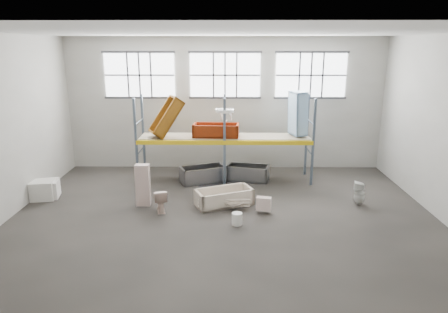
{
  "coord_description": "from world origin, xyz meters",
  "views": [
    {
      "loc": [
        0.14,
        -10.4,
        4.7
      ],
      "look_at": [
        0.0,
        1.5,
        1.4
      ],
      "focal_mm": 32.44,
      "sensor_mm": 36.0,
      "label": 1
    }
  ],
  "objects_px": {
    "bathtub_beige": "(224,197)",
    "rust_tub_flat": "(216,130)",
    "steel_tub_left": "(203,174)",
    "blue_tub_upright": "(298,113)",
    "toilet_white": "(359,193)",
    "carton_near": "(43,190)",
    "toilet_beige": "(160,200)",
    "bucket": "(237,219)",
    "cistern_tall": "(143,185)",
    "steel_tub_right": "(248,173)"
  },
  "relations": [
    {
      "from": "toilet_beige",
      "to": "rust_tub_flat",
      "type": "xyz_separation_m",
      "value": [
        1.54,
        2.85,
        1.48
      ]
    },
    {
      "from": "steel_tub_left",
      "to": "blue_tub_upright",
      "type": "distance_m",
      "value": 3.94
    },
    {
      "from": "steel_tub_left",
      "to": "bucket",
      "type": "bearing_deg",
      "value": -72.12
    },
    {
      "from": "bathtub_beige",
      "to": "bucket",
      "type": "xyz_separation_m",
      "value": [
        0.37,
        -1.41,
        -0.08
      ]
    },
    {
      "from": "toilet_beige",
      "to": "toilet_white",
      "type": "relative_size",
      "value": 0.94
    },
    {
      "from": "cistern_tall",
      "to": "carton_near",
      "type": "height_order",
      "value": "cistern_tall"
    },
    {
      "from": "blue_tub_upright",
      "to": "steel_tub_right",
      "type": "bearing_deg",
      "value": -175.9
    },
    {
      "from": "bathtub_beige",
      "to": "blue_tub_upright",
      "type": "distance_m",
      "value": 4.15
    },
    {
      "from": "toilet_beige",
      "to": "carton_near",
      "type": "xyz_separation_m",
      "value": [
        -3.85,
        0.91,
        -0.04
      ]
    },
    {
      "from": "steel_tub_left",
      "to": "rust_tub_flat",
      "type": "distance_m",
      "value": 1.62
    },
    {
      "from": "bucket",
      "to": "steel_tub_right",
      "type": "bearing_deg",
      "value": 82.96
    },
    {
      "from": "toilet_white",
      "to": "steel_tub_right",
      "type": "distance_m",
      "value": 3.99
    },
    {
      "from": "bucket",
      "to": "rust_tub_flat",
      "type": "bearing_deg",
      "value": 100.16
    },
    {
      "from": "toilet_white",
      "to": "steel_tub_left",
      "type": "distance_m",
      "value": 5.3
    },
    {
      "from": "toilet_beige",
      "to": "rust_tub_flat",
      "type": "distance_m",
      "value": 3.56
    },
    {
      "from": "bucket",
      "to": "carton_near",
      "type": "xyz_separation_m",
      "value": [
        -6.06,
        1.82,
        0.13
      ]
    },
    {
      "from": "toilet_white",
      "to": "carton_near",
      "type": "bearing_deg",
      "value": -79.75
    },
    {
      "from": "cistern_tall",
      "to": "bathtub_beige",
      "type": "bearing_deg",
      "value": 0.8
    },
    {
      "from": "rust_tub_flat",
      "to": "bathtub_beige",
      "type": "bearing_deg",
      "value": -82.55
    },
    {
      "from": "toilet_beige",
      "to": "cistern_tall",
      "type": "height_order",
      "value": "cistern_tall"
    },
    {
      "from": "toilet_beige",
      "to": "toilet_white",
      "type": "height_order",
      "value": "toilet_white"
    },
    {
      "from": "steel_tub_left",
      "to": "rust_tub_flat",
      "type": "relative_size",
      "value": 0.97
    },
    {
      "from": "bucket",
      "to": "carton_near",
      "type": "bearing_deg",
      "value": 163.29
    },
    {
      "from": "steel_tub_right",
      "to": "cistern_tall",
      "type": "bearing_deg",
      "value": -143.67
    },
    {
      "from": "bathtub_beige",
      "to": "rust_tub_flat",
      "type": "relative_size",
      "value": 1.06
    },
    {
      "from": "rust_tub_flat",
      "to": "carton_near",
      "type": "distance_m",
      "value": 5.93
    },
    {
      "from": "rust_tub_flat",
      "to": "blue_tub_upright",
      "type": "bearing_deg",
      "value": 2.51
    },
    {
      "from": "bucket",
      "to": "cistern_tall",
      "type": "bearing_deg",
      "value": 154.06
    },
    {
      "from": "bathtub_beige",
      "to": "bucket",
      "type": "distance_m",
      "value": 1.46
    },
    {
      "from": "bucket",
      "to": "bathtub_beige",
      "type": "bearing_deg",
      "value": 104.59
    },
    {
      "from": "blue_tub_upright",
      "to": "bucket",
      "type": "xyz_separation_m",
      "value": [
        -2.17,
        -3.89,
        -2.23
      ]
    },
    {
      "from": "toilet_white",
      "to": "bucket",
      "type": "xyz_separation_m",
      "value": [
        -3.74,
        -1.48,
        -0.2
      ]
    },
    {
      "from": "blue_tub_upright",
      "to": "rust_tub_flat",
      "type": "bearing_deg",
      "value": -177.49
    },
    {
      "from": "toilet_beige",
      "to": "bucket",
      "type": "distance_m",
      "value": 2.4
    },
    {
      "from": "rust_tub_flat",
      "to": "bucket",
      "type": "height_order",
      "value": "rust_tub_flat"
    },
    {
      "from": "steel_tub_right",
      "to": "carton_near",
      "type": "height_order",
      "value": "carton_near"
    },
    {
      "from": "steel_tub_right",
      "to": "blue_tub_upright",
      "type": "relative_size",
      "value": 0.98
    },
    {
      "from": "cistern_tall",
      "to": "blue_tub_upright",
      "type": "height_order",
      "value": "blue_tub_upright"
    },
    {
      "from": "steel_tub_right",
      "to": "carton_near",
      "type": "relative_size",
      "value": 2.13
    },
    {
      "from": "bathtub_beige",
      "to": "cistern_tall",
      "type": "relative_size",
      "value": 1.32
    },
    {
      "from": "cistern_tall",
      "to": "rust_tub_flat",
      "type": "height_order",
      "value": "rust_tub_flat"
    },
    {
      "from": "cistern_tall",
      "to": "rust_tub_flat",
      "type": "distance_m",
      "value": 3.42
    },
    {
      "from": "bathtub_beige",
      "to": "steel_tub_left",
      "type": "bearing_deg",
      "value": 87.34
    },
    {
      "from": "toilet_white",
      "to": "rust_tub_flat",
      "type": "distance_m",
      "value": 5.18
    },
    {
      "from": "toilet_beige",
      "to": "toilet_white",
      "type": "bearing_deg",
      "value": 172.34
    },
    {
      "from": "steel_tub_left",
      "to": "blue_tub_upright",
      "type": "bearing_deg",
      "value": 6.0
    },
    {
      "from": "toilet_white",
      "to": "rust_tub_flat",
      "type": "height_order",
      "value": "rust_tub_flat"
    },
    {
      "from": "steel_tub_left",
      "to": "bucket",
      "type": "distance_m",
      "value": 3.72
    },
    {
      "from": "toilet_beige",
      "to": "blue_tub_upright",
      "type": "bearing_deg",
      "value": -158.97
    },
    {
      "from": "bathtub_beige",
      "to": "cistern_tall",
      "type": "xyz_separation_m",
      "value": [
        -2.43,
        -0.04,
        0.39
      ]
    }
  ]
}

